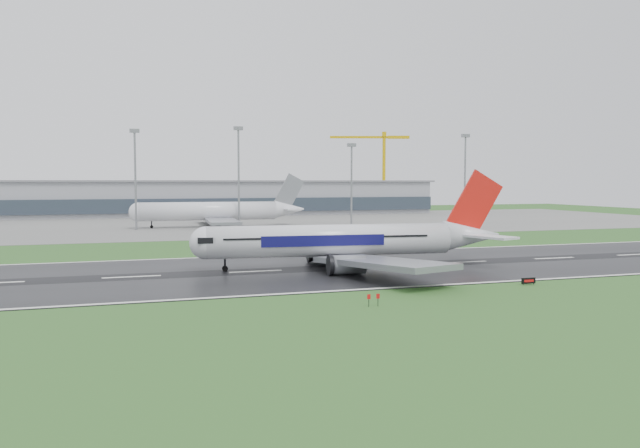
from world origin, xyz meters
name	(u,v)px	position (x,y,z in m)	size (l,w,h in m)	color
ground	(256,272)	(0.00, 0.00, 0.00)	(520.00, 520.00, 0.00)	#26541E
runway	(256,272)	(0.00, 0.00, 0.05)	(400.00, 45.00, 0.10)	black
apron	(185,224)	(0.00, 125.00, 0.04)	(400.00, 130.00, 0.08)	slate
terminal	(172,199)	(0.00, 185.00, 7.50)	(240.00, 36.00, 15.00)	gray
main_airliner	(352,221)	(17.19, -0.57, 8.36)	(55.98, 53.31, 16.53)	silver
parked_airliner	(216,201)	(8.37, 104.75, 8.70)	(58.79, 54.73, 17.23)	silver
tower_crane	(384,171)	(110.19, 200.00, 20.73)	(41.76, 2.28, 41.46)	#D7A906
runway_sign	(528,281)	(35.73, -25.03, 0.52)	(2.30, 0.26, 1.04)	black
floodmast_2	(135,182)	(-17.23, 100.00, 15.17)	(0.64, 0.64, 30.33)	gray
floodmast_3	(239,179)	(15.21, 100.00, 15.96)	(0.64, 0.64, 31.93)	gray
floodmast_4	(351,186)	(54.60, 100.00, 13.60)	(0.64, 0.64, 27.21)	gray
floodmast_5	(465,180)	(99.14, 100.00, 15.70)	(0.64, 0.64, 31.39)	gray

